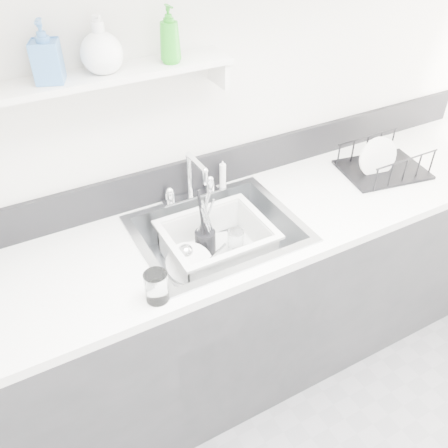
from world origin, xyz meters
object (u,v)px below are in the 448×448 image
counter_run (219,308)px  dish_rack (385,158)px  sink (218,247)px  wash_tub (217,244)px

counter_run → dish_rack: (0.89, 0.02, 0.53)m
sink → dish_rack: size_ratio=1.68×
wash_tub → dish_rack: (0.89, 0.01, 0.15)m
wash_tub → sink: bearing=-93.4°
sink → wash_tub: 0.01m
sink → dish_rack: (0.89, 0.02, 0.16)m
sink → wash_tub: size_ratio=1.51×
counter_run → dish_rack: dish_rack is taller
counter_run → wash_tub: bearing=86.6°
counter_run → dish_rack: size_ratio=8.40×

